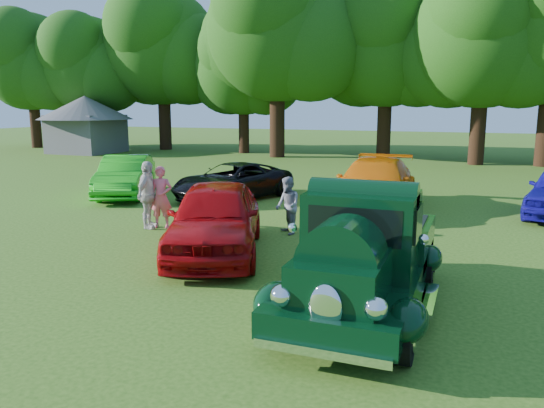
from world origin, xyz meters
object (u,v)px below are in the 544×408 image
(back_car_black, at_px, (233,181))
(spectator_pink, at_px, (161,197))
(gazebo, at_px, (86,118))
(spectator_grey, at_px, (288,206))
(back_car_lime, at_px, (125,176))
(hero_pickup, at_px, (364,258))
(back_car_orange, at_px, (375,185))
(spectator_white, at_px, (148,195))
(red_convertible, at_px, (216,218))

(back_car_black, distance_m, spectator_pink, 4.70)
(spectator_pink, xyz_separation_m, gazebo, (-17.50, 17.83, 1.56))
(spectator_grey, bearing_deg, back_car_lime, -153.07)
(back_car_black, bearing_deg, spectator_pink, -67.51)
(hero_pickup, height_order, back_car_orange, hero_pickup)
(spectator_pink, height_order, spectator_white, spectator_white)
(hero_pickup, relative_size, back_car_black, 1.10)
(back_car_lime, relative_size, spectator_grey, 3.00)
(hero_pickup, xyz_separation_m, red_convertible, (-3.74, 2.06, -0.04))
(spectator_pink, height_order, spectator_grey, spectator_pink)
(hero_pickup, xyz_separation_m, back_car_orange, (-1.37, 8.45, -0.05))
(back_car_lime, distance_m, back_car_orange, 8.96)
(hero_pickup, distance_m, red_convertible, 4.27)
(hero_pickup, xyz_separation_m, spectator_grey, (-2.85, 4.35, -0.11))
(back_car_black, bearing_deg, gazebo, 164.29)
(back_car_lime, distance_m, spectator_white, 5.53)
(back_car_lime, bearing_deg, back_car_orange, -20.87)
(hero_pickup, height_order, back_car_lime, hero_pickup)
(back_car_orange, bearing_deg, spectator_white, -139.17)
(back_car_black, relative_size, gazebo, 0.72)
(back_car_black, height_order, spectator_pink, spectator_pink)
(hero_pickup, height_order, back_car_black, hero_pickup)
(red_convertible, xyz_separation_m, back_car_black, (-2.63, 6.44, -0.17))
(hero_pickup, relative_size, back_car_lime, 1.13)
(red_convertible, relative_size, spectator_grey, 3.20)
(spectator_white, distance_m, gazebo, 24.97)
(spectator_white, bearing_deg, red_convertible, -129.69)
(spectator_grey, bearing_deg, gazebo, -168.51)
(gazebo, bearing_deg, back_car_orange, -30.48)
(back_car_orange, relative_size, gazebo, 0.86)
(red_convertible, bearing_deg, back_car_lime, 118.43)
(hero_pickup, bearing_deg, back_car_black, 126.84)
(back_car_orange, height_order, gazebo, gazebo)
(hero_pickup, height_order, gazebo, gazebo)
(spectator_pink, height_order, gazebo, gazebo)
(red_convertible, distance_m, spectator_pink, 3.07)
(back_car_black, relative_size, spectator_grey, 3.09)
(red_convertible, xyz_separation_m, spectator_grey, (0.89, 2.29, -0.07))
(spectator_white, bearing_deg, hero_pickup, -129.79)
(back_car_orange, relative_size, spectator_pink, 3.29)
(red_convertible, relative_size, spectator_pink, 2.84)
(spectator_pink, relative_size, gazebo, 0.26)
(red_convertible, bearing_deg, back_car_orange, 48.73)
(red_convertible, distance_m, back_car_black, 6.95)
(hero_pickup, height_order, spectator_grey, hero_pickup)
(red_convertible, height_order, gazebo, gazebo)
(back_car_black, relative_size, spectator_white, 2.52)
(spectator_white, height_order, gazebo, gazebo)
(back_car_lime, relative_size, spectator_pink, 2.66)
(back_car_orange, height_order, spectator_grey, back_car_orange)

